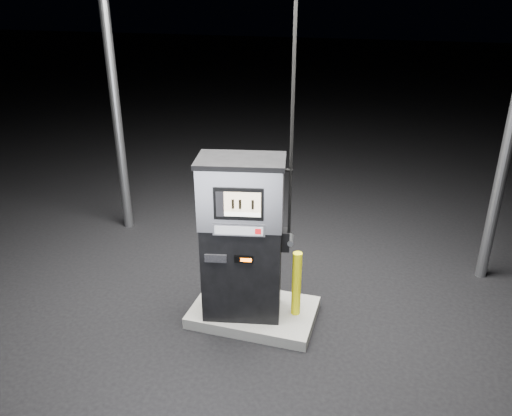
# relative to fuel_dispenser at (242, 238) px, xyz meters

# --- Properties ---
(ground) EXTENTS (80.00, 80.00, 0.00)m
(ground) POSITION_rel_fuel_dispenser_xyz_m (0.11, 0.10, -1.22)
(ground) COLOR black
(ground) RESTS_ON ground
(pump_island) EXTENTS (1.60, 1.00, 0.15)m
(pump_island) POSITION_rel_fuel_dispenser_xyz_m (0.11, 0.10, -1.14)
(pump_island) COLOR slate
(pump_island) RESTS_ON ground
(fuel_dispenser) EXTENTS (1.20, 0.82, 4.32)m
(fuel_dispenser) POSITION_rel_fuel_dispenser_xyz_m (0.00, 0.00, 0.00)
(fuel_dispenser) COLOR black
(fuel_dispenser) RESTS_ON pump_island
(bollard_left) EXTENTS (0.13, 0.13, 0.77)m
(bollard_left) POSITION_rel_fuel_dispenser_xyz_m (-0.44, -0.07, -0.68)
(bollard_left) COLOR #FEF60E
(bollard_left) RESTS_ON pump_island
(bollard_right) EXTENTS (0.14, 0.14, 0.88)m
(bollard_right) POSITION_rel_fuel_dispenser_xyz_m (0.66, 0.15, -0.63)
(bollard_right) COLOR #FEF60E
(bollard_right) RESTS_ON pump_island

